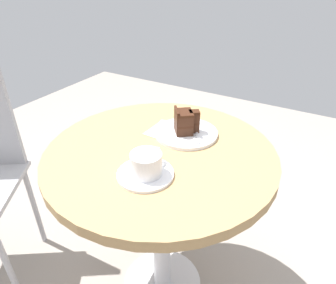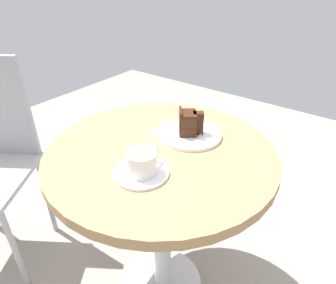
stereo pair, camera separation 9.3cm
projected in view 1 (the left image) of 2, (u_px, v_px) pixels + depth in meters
ground_plane at (162, 284)px, 1.34m from camera, size 4.40×4.40×0.01m
cafe_table at (161, 179)px, 1.03m from camera, size 0.75×0.75×0.71m
saucer at (145, 174)px, 0.85m from camera, size 0.16×0.16×0.01m
coffee_cup at (147, 163)px, 0.83m from camera, size 0.12×0.09×0.07m
teaspoon at (134, 164)px, 0.88m from camera, size 0.10×0.02×0.00m
cake_plate at (186, 133)px, 1.05m from camera, size 0.22×0.22×0.01m
cake_slice at (185, 122)px, 1.02m from camera, size 0.09×0.09×0.09m
fork at (197, 136)px, 1.01m from camera, size 0.13×0.07×0.00m
napkin at (168, 130)px, 1.07m from camera, size 0.14×0.13×0.00m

